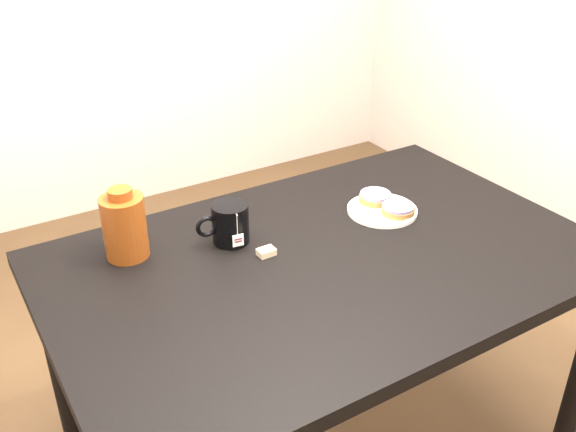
{
  "coord_description": "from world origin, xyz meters",
  "views": [
    {
      "loc": [
        -0.81,
        -1.14,
        1.64
      ],
      "look_at": [
        -0.03,
        0.14,
        0.81
      ],
      "focal_mm": 40.0,
      "sensor_mm": 36.0,
      "label": 1
    }
  ],
  "objects_px": {
    "table": "(325,283)",
    "teabag_pouch": "(266,252)",
    "bagel_front": "(398,209)",
    "mug": "(230,223)",
    "bagel_back": "(375,197)",
    "plate": "(382,210)",
    "bagel_package": "(125,226)"
  },
  "relations": [
    {
      "from": "bagel_back",
      "to": "teabag_pouch",
      "type": "height_order",
      "value": "bagel_back"
    },
    {
      "from": "plate",
      "to": "mug",
      "type": "relative_size",
      "value": 1.35
    },
    {
      "from": "mug",
      "to": "bagel_package",
      "type": "distance_m",
      "value": 0.27
    },
    {
      "from": "bagel_front",
      "to": "mug",
      "type": "relative_size",
      "value": 0.65
    },
    {
      "from": "teabag_pouch",
      "to": "bagel_package",
      "type": "distance_m",
      "value": 0.36
    },
    {
      "from": "mug",
      "to": "teabag_pouch",
      "type": "xyz_separation_m",
      "value": [
        0.05,
        -0.11,
        -0.05
      ]
    },
    {
      "from": "bagel_front",
      "to": "mug",
      "type": "bearing_deg",
      "value": 164.67
    },
    {
      "from": "bagel_package",
      "to": "bagel_back",
      "type": "bearing_deg",
      "value": -8.87
    },
    {
      "from": "mug",
      "to": "table",
      "type": "bearing_deg",
      "value": -40.59
    },
    {
      "from": "bagel_front",
      "to": "table",
      "type": "bearing_deg",
      "value": -167.56
    },
    {
      "from": "bagel_package",
      "to": "teabag_pouch",
      "type": "bearing_deg",
      "value": -31.5
    },
    {
      "from": "bagel_back",
      "to": "mug",
      "type": "distance_m",
      "value": 0.46
    },
    {
      "from": "bagel_front",
      "to": "mug",
      "type": "distance_m",
      "value": 0.49
    },
    {
      "from": "plate",
      "to": "mug",
      "type": "distance_m",
      "value": 0.46
    },
    {
      "from": "table",
      "to": "bagel_back",
      "type": "relative_size",
      "value": 14.5
    },
    {
      "from": "teabag_pouch",
      "to": "bagel_front",
      "type": "bearing_deg",
      "value": -2.59
    },
    {
      "from": "bagel_front",
      "to": "bagel_package",
      "type": "bearing_deg",
      "value": 164.22
    },
    {
      "from": "mug",
      "to": "plate",
      "type": "bearing_deg",
      "value": -3.25
    },
    {
      "from": "plate",
      "to": "bagel_back",
      "type": "height_order",
      "value": "bagel_back"
    },
    {
      "from": "bagel_back",
      "to": "teabag_pouch",
      "type": "xyz_separation_m",
      "value": [
        -0.41,
        -0.07,
        -0.02
      ]
    },
    {
      "from": "bagel_front",
      "to": "mug",
      "type": "height_order",
      "value": "mug"
    },
    {
      "from": "table",
      "to": "bagel_package",
      "type": "height_order",
      "value": "bagel_package"
    },
    {
      "from": "mug",
      "to": "teabag_pouch",
      "type": "relative_size",
      "value": 3.34
    },
    {
      "from": "table",
      "to": "bagel_package",
      "type": "distance_m",
      "value": 0.54
    },
    {
      "from": "bagel_front",
      "to": "teabag_pouch",
      "type": "distance_m",
      "value": 0.42
    },
    {
      "from": "table",
      "to": "plate",
      "type": "relative_size",
      "value": 6.92
    },
    {
      "from": "bagel_back",
      "to": "table",
      "type": "bearing_deg",
      "value": -151.04
    },
    {
      "from": "table",
      "to": "bagel_front",
      "type": "bearing_deg",
      "value": 12.44
    },
    {
      "from": "plate",
      "to": "bagel_package",
      "type": "relative_size",
      "value": 1.07
    },
    {
      "from": "bagel_back",
      "to": "mug",
      "type": "bearing_deg",
      "value": 175.58
    },
    {
      "from": "table",
      "to": "teabag_pouch",
      "type": "xyz_separation_m",
      "value": [
        -0.13,
        0.08,
        0.09
      ]
    },
    {
      "from": "table",
      "to": "mug",
      "type": "height_order",
      "value": "mug"
    }
  ]
}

